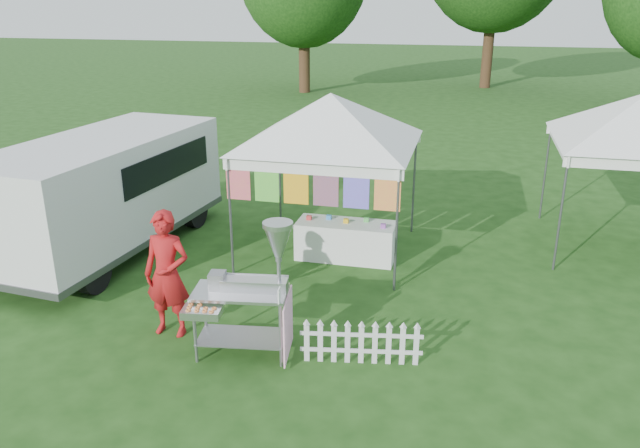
# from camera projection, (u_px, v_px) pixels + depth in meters

# --- Properties ---
(ground) EXTENTS (120.00, 120.00, 0.00)m
(ground) POSITION_uv_depth(u_px,v_px,m) (275.00, 343.00, 8.78)
(ground) COLOR #1B3F12
(ground) RESTS_ON ground
(canopy_main) EXTENTS (4.24, 4.24, 3.45)m
(canopy_main) POSITION_uv_depth(u_px,v_px,m) (331.00, 94.00, 10.95)
(canopy_main) COLOR #59595E
(canopy_main) RESTS_ON ground
(donut_cart) EXTENTS (1.38, 1.11, 1.91)m
(donut_cart) POSITION_uv_depth(u_px,v_px,m) (255.00, 280.00, 8.11)
(donut_cart) COLOR gray
(donut_cart) RESTS_ON ground
(vendor) EXTENTS (0.68, 0.44, 1.85)m
(vendor) POSITION_uv_depth(u_px,v_px,m) (167.00, 274.00, 8.74)
(vendor) COLOR #A91417
(vendor) RESTS_ON ground
(cargo_van) EXTENTS (2.56, 5.39, 2.17)m
(cargo_van) POSITION_uv_depth(u_px,v_px,m) (109.00, 189.00, 11.75)
(cargo_van) COLOR silver
(cargo_van) RESTS_ON ground
(picket_fence) EXTENTS (1.60, 0.30, 0.56)m
(picket_fence) POSITION_uv_depth(u_px,v_px,m) (361.00, 344.00, 8.20)
(picket_fence) COLOR silver
(picket_fence) RESTS_ON ground
(display_table) EXTENTS (1.80, 0.70, 0.70)m
(display_table) POSITION_uv_depth(u_px,v_px,m) (346.00, 241.00, 11.51)
(display_table) COLOR white
(display_table) RESTS_ON ground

